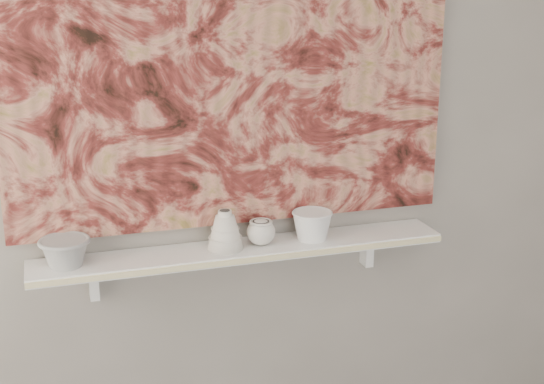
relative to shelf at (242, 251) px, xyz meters
name	(u,v)px	position (x,y,z in m)	size (l,w,h in m)	color
wall_back	(233,118)	(0.00, 0.09, 0.44)	(3.60, 3.60, 0.00)	gray
shelf	(242,251)	(0.00, 0.00, 0.00)	(1.40, 0.18, 0.03)	white
shelf_stripe	(249,260)	(0.00, -0.09, 0.00)	(1.40, 0.01, 0.02)	beige
bracket_left	(93,281)	(-0.49, 0.06, -0.07)	(0.03, 0.06, 0.12)	white
bracket_right	(367,249)	(0.49, 0.06, -0.07)	(0.03, 0.06, 0.12)	white
painting	(233,61)	(0.00, 0.08, 0.62)	(1.50, 0.03, 1.10)	maroon
house_motif	(360,145)	(0.45, 0.07, 0.32)	(0.09, 0.00, 0.08)	black
bowl_grey	(65,252)	(-0.57, 0.00, 0.06)	(0.16, 0.16, 0.09)	gray
cup_cream	(261,232)	(0.07, 0.00, 0.06)	(0.10, 0.10, 0.09)	beige
bell_vessel	(225,229)	(-0.06, 0.00, 0.08)	(0.12, 0.12, 0.13)	silver
bowl_white	(312,225)	(0.25, 0.00, 0.07)	(0.14, 0.14, 0.10)	silver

